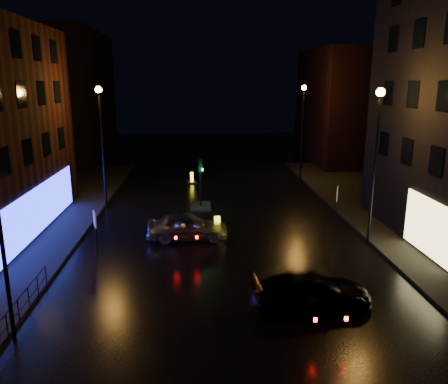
% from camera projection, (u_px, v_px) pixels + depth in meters
% --- Properties ---
extents(ground, '(120.00, 120.00, 0.00)m').
position_uv_depth(ground, '(234.00, 304.00, 17.50)').
color(ground, black).
rests_on(ground, ground).
extents(building_far_left, '(8.00, 16.00, 14.00)m').
position_uv_depth(building_far_left, '(66.00, 97.00, 48.70)').
color(building_far_left, black).
rests_on(building_far_left, ground).
extents(building_far_right, '(8.00, 14.00, 12.00)m').
position_uv_depth(building_far_right, '(346.00, 107.00, 47.88)').
color(building_far_right, black).
rests_on(building_far_right, ground).
extents(street_lamp_lfar, '(0.44, 0.44, 8.37)m').
position_uv_depth(street_lamp_lfar, '(101.00, 129.00, 29.22)').
color(street_lamp_lfar, black).
rests_on(street_lamp_lfar, ground).
extents(street_lamp_rnear, '(0.44, 0.44, 8.37)m').
position_uv_depth(street_lamp_rnear, '(376.00, 144.00, 22.41)').
color(street_lamp_rnear, black).
rests_on(street_lamp_rnear, ground).
extents(street_lamp_rfar, '(0.44, 0.44, 8.37)m').
position_uv_depth(street_lamp_rfar, '(303.00, 118.00, 37.89)').
color(street_lamp_rfar, black).
rests_on(street_lamp_rfar, ground).
extents(traffic_signal, '(1.40, 2.40, 3.45)m').
position_uv_depth(traffic_signal, '(201.00, 200.00, 30.85)').
color(traffic_signal, black).
rests_on(traffic_signal, ground).
extents(guard_railing, '(0.05, 6.04, 1.00)m').
position_uv_depth(guard_railing, '(18.00, 306.00, 15.88)').
color(guard_railing, black).
rests_on(guard_railing, ground).
extents(silver_hatchback, '(4.52, 1.87, 1.53)m').
position_uv_depth(silver_hatchback, '(188.00, 226.00, 24.50)').
color(silver_hatchback, '#93979A').
rests_on(silver_hatchback, ground).
extents(dark_sedan, '(4.94, 2.36, 1.39)m').
position_uv_depth(dark_sedan, '(311.00, 292.00, 17.05)').
color(dark_sedan, black).
rests_on(dark_sedan, ground).
extents(bollard_near, '(1.14, 1.49, 1.17)m').
position_uv_depth(bollard_near, '(217.00, 232.00, 25.18)').
color(bollard_near, black).
rests_on(bollard_near, ground).
extents(bollard_far, '(0.93, 1.21, 0.95)m').
position_uv_depth(bollard_far, '(192.00, 181.00, 38.38)').
color(bollard_far, black).
rests_on(bollard_far, ground).
extents(road_sign_left, '(0.27, 0.57, 2.46)m').
position_uv_depth(road_sign_left, '(95.00, 223.00, 21.60)').
color(road_sign_left, black).
rests_on(road_sign_left, ground).
extents(road_sign_right, '(0.28, 0.61, 2.60)m').
position_uv_depth(road_sign_right, '(337.00, 197.00, 26.12)').
color(road_sign_right, black).
rests_on(road_sign_right, ground).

